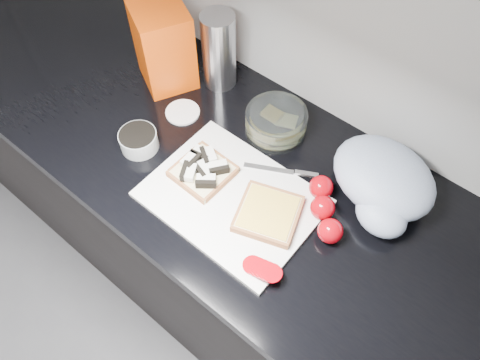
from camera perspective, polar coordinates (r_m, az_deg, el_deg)
name	(u,v)px	position (r m, az deg, el deg)	size (l,w,h in m)	color
base_cabinet	(243,251)	(1.59, 0.40, -8.67)	(3.50, 0.60, 0.86)	black
countertop	(244,174)	(1.20, 0.53, 0.70)	(3.50, 0.64, 0.04)	black
cutting_board	(232,198)	(1.13, -0.97, -2.24)	(0.40, 0.30, 0.01)	white
bread_left	(203,170)	(1.15, -4.53, 1.23)	(0.14, 0.14, 0.04)	beige
bread_right	(268,214)	(1.09, 3.44, -4.12)	(0.18, 0.18, 0.02)	beige
tomato_slices	(262,269)	(1.02, 2.72, -10.79)	(0.10, 0.06, 0.02)	#AA030D
knife	(290,172)	(1.17, 6.16, 1.02)	(0.17, 0.10, 0.01)	silver
seed_tub	(138,140)	(1.23, -12.28, 4.83)	(0.10, 0.10, 0.05)	#AEB4B3
tub_lid	(183,112)	(1.31, -7.00, 8.20)	(0.09, 0.09, 0.01)	white
glass_bowl	(276,122)	(1.24, 4.42, 7.02)	(0.16, 0.16, 0.07)	silver
bread_bag	(164,47)	(1.34, -9.24, 15.76)	(0.15, 0.14, 0.23)	#D63D03
steel_canister	(219,51)	(1.32, -2.59, 15.46)	(0.09, 0.09, 0.22)	#B0B1B5
grocery_bag	(383,182)	(1.14, 17.06, -0.22)	(0.30, 0.27, 0.11)	silver
whole_tomatoes	(325,208)	(1.10, 10.27, -3.41)	(0.14, 0.14, 0.06)	#AA030D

